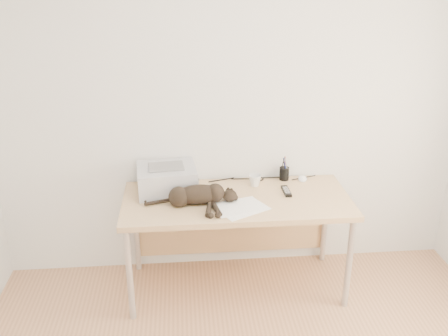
{
  "coord_description": "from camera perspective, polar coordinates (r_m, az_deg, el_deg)",
  "views": [
    {
      "loc": [
        -0.37,
        -1.74,
        2.29
      ],
      "look_at": [
        -0.1,
        1.34,
        1.0
      ],
      "focal_mm": 40.0,
      "sensor_mm": 36.0,
      "label": 1
    }
  ],
  "objects": [
    {
      "name": "desk",
      "position": [
        3.65,
        1.31,
        -4.76
      ],
      "size": [
        1.6,
        0.7,
        0.74
      ],
      "color": "tan",
      "rests_on": "floor"
    },
    {
      "name": "papers",
      "position": [
        3.38,
        1.84,
        -4.55
      ],
      "size": [
        0.41,
        0.35,
        0.01
      ],
      "color": "white",
      "rests_on": "desk"
    },
    {
      "name": "remote_grey",
      "position": [
        3.72,
        -3.24,
        -1.83
      ],
      "size": [
        0.06,
        0.16,
        0.02
      ],
      "primitive_type": "cube",
      "rotation": [
        0.0,
        0.0,
        -0.08
      ],
      "color": "slate",
      "rests_on": "desk"
    },
    {
      "name": "cable_tangle",
      "position": [
        3.79,
        0.95,
        -1.34
      ],
      "size": [
        1.36,
        0.08,
        0.01
      ],
      "primitive_type": null,
      "color": "black",
      "rests_on": "desk"
    },
    {
      "name": "wall_back",
      "position": [
        3.65,
        0.92,
        6.95
      ],
      "size": [
        3.5,
        0.0,
        3.5
      ],
      "primitive_type": "plane",
      "rotation": [
        1.57,
        0.0,
        0.0
      ],
      "color": "silver",
      "rests_on": "floor"
    },
    {
      "name": "mug",
      "position": [
        3.69,
        3.54,
        -1.42
      ],
      "size": [
        0.13,
        0.13,
        0.09
      ],
      "primitive_type": "imported",
      "rotation": [
        0.0,
        0.0,
        0.46
      ],
      "color": "white",
      "rests_on": "desk"
    },
    {
      "name": "remote_black",
      "position": [
        3.63,
        7.14,
        -2.64
      ],
      "size": [
        0.05,
        0.17,
        0.02
      ],
      "primitive_type": "cube",
      "rotation": [
        0.0,
        0.0,
        0.01
      ],
      "color": "black",
      "rests_on": "desk"
    },
    {
      "name": "mouse",
      "position": [
        3.85,
        8.98,
        -1.05
      ],
      "size": [
        0.09,
        0.13,
        0.04
      ],
      "primitive_type": "ellipsoid",
      "rotation": [
        0.0,
        0.0,
        -0.24
      ],
      "color": "white",
      "rests_on": "desk"
    },
    {
      "name": "cat",
      "position": [
        3.41,
        -3.24,
        -3.2
      ],
      "size": [
        0.64,
        0.29,
        0.15
      ],
      "rotation": [
        0.0,
        0.0,
        0.05
      ],
      "color": "black",
      "rests_on": "desk"
    },
    {
      "name": "printer",
      "position": [
        3.61,
        -6.57,
        -1.24
      ],
      "size": [
        0.44,
        0.39,
        0.2
      ],
      "color": "#B0AFB4",
      "rests_on": "desk"
    },
    {
      "name": "pen_cup",
      "position": [
        3.81,
        6.89,
        -0.61
      ],
      "size": [
        0.07,
        0.07,
        0.19
      ],
      "color": "black",
      "rests_on": "desk"
    }
  ]
}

